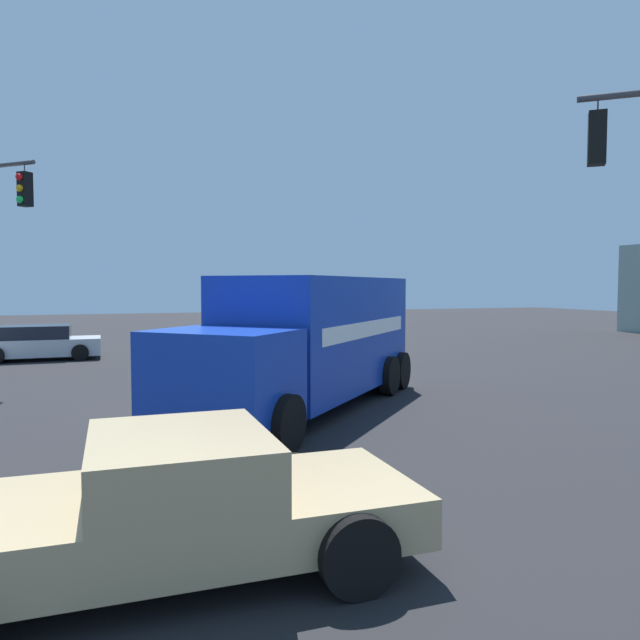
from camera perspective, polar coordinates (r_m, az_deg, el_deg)
ground_plane at (r=14.29m, az=-5.54°, el=-8.12°), size 100.00×100.00×0.00m
delivery_truck at (r=13.82m, az=-1.03°, el=-1.92°), size 7.85×7.69×3.02m
pickup_tan at (r=6.26m, az=-15.00°, el=-16.38°), size 2.32×5.23×1.38m
sedan_silver at (r=25.23m, az=-25.14°, el=-2.01°), size 2.05×4.30×1.31m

